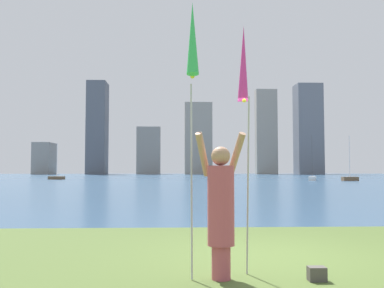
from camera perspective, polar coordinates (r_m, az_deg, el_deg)
ground at (r=58.26m, az=-0.69°, el=-4.79°), size 120.00×138.00×0.12m
person at (r=5.83m, az=3.83°, el=-8.18°), size 0.72×0.53×1.96m
kite_flag_left at (r=5.78m, az=0.07°, el=12.84°), size 0.16×0.67×3.68m
kite_flag_right at (r=6.45m, az=6.84°, el=9.77°), size 0.16×0.61×3.56m
bag at (r=6.09m, az=16.20°, el=-16.18°), size 0.23×0.16×0.18m
sailboat_0 at (r=55.19m, az=15.65°, el=-4.34°), size 1.43×2.00×5.64m
sailboat_1 at (r=55.88m, az=20.17°, el=-4.28°), size 1.84×0.96×5.46m
sailboat_4 at (r=61.94m, az=-17.50°, el=-4.23°), size 2.25×1.03×5.02m
skyline_tower_0 at (r=120.18m, az=-18.98°, el=-1.83°), size 4.50×7.35×8.31m
skyline_tower_1 at (r=115.80m, az=-12.41°, el=2.06°), size 4.87×6.80×24.23m
skyline_tower_2 at (r=114.63m, az=-5.77°, el=-0.88°), size 6.20×3.28×12.52m
skyline_tower_3 at (r=114.88m, az=0.83°, el=0.72°), size 7.23×4.83×19.01m
skyline_tower_4 at (r=117.75m, az=9.78°, el=1.60°), size 5.65×3.06×22.82m
skyline_tower_5 at (r=117.90m, az=15.13°, el=1.90°), size 6.65×5.67×23.78m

